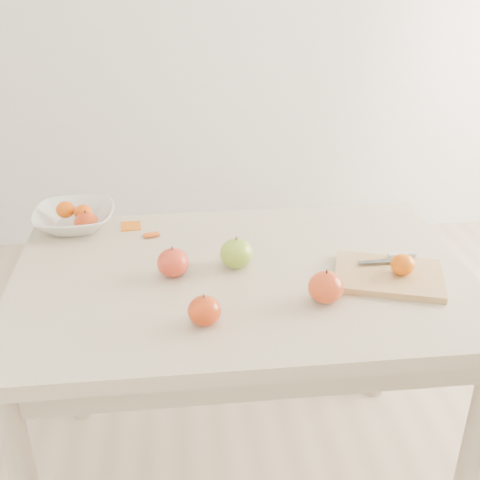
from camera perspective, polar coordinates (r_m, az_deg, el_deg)
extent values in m
plane|color=#C6B293|center=(2.06, 0.17, -21.45)|extent=(3.50, 3.50, 0.00)
cube|color=beige|center=(1.60, 0.20, -3.69)|extent=(1.20, 0.80, 0.04)
cylinder|color=#BCAA8E|center=(2.11, -15.81, -8.51)|extent=(0.06, 0.06, 0.71)
cylinder|color=#BCAA8E|center=(2.19, 13.41, -6.78)|extent=(0.06, 0.06, 0.71)
cylinder|color=#BCAA8E|center=(1.71, 20.98, -19.16)|extent=(0.06, 0.06, 0.71)
cube|color=tan|center=(1.60, 13.89, -3.31)|extent=(0.32, 0.27, 0.02)
ellipsoid|color=#D45D07|center=(1.58, 15.17, -2.27)|extent=(0.06, 0.06, 0.05)
imported|color=silver|center=(1.88, -15.41, 1.98)|extent=(0.24, 0.24, 0.06)
ellipsoid|color=#DA5F07|center=(1.89, -16.21, 2.80)|extent=(0.06, 0.06, 0.05)
ellipsoid|color=#E84908|center=(1.85, -14.65, 2.55)|extent=(0.05, 0.05, 0.05)
cube|color=#CE5F0E|center=(1.85, -10.31, 1.18)|extent=(0.06, 0.05, 0.01)
cube|color=#E35510|center=(1.79, -8.39, 0.44)|extent=(0.05, 0.04, 0.01)
cube|color=silver|center=(1.67, 15.06, -1.42)|extent=(0.08, 0.02, 0.01)
cube|color=#3B3E43|center=(1.62, 12.74, -2.02)|extent=(0.10, 0.02, 0.00)
ellipsoid|color=#679926|center=(1.59, -0.35, -1.26)|extent=(0.09, 0.09, 0.08)
ellipsoid|color=#A80D15|center=(1.46, 8.13, -4.45)|extent=(0.09, 0.09, 0.08)
ellipsoid|color=#A50F0A|center=(1.84, -14.36, 1.58)|extent=(0.07, 0.07, 0.07)
ellipsoid|color=#9B190E|center=(1.37, -3.40, -6.71)|extent=(0.08, 0.08, 0.07)
ellipsoid|color=maroon|center=(1.56, -6.37, -2.14)|extent=(0.08, 0.08, 0.08)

